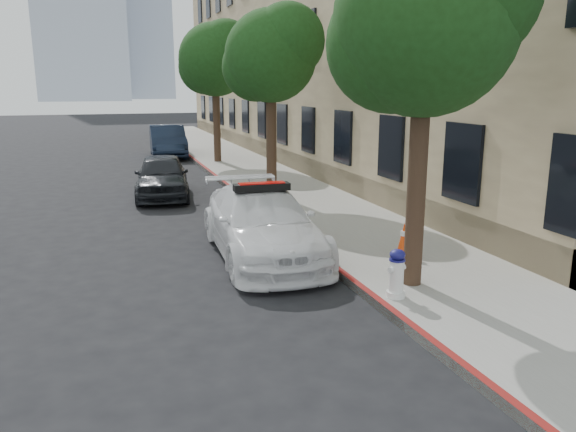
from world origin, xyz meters
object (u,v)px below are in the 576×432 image
(parked_car_mid, at_px, (162,176))
(police_car, at_px, (262,223))
(parked_car_far, at_px, (168,141))
(traffic_cone, at_px, (404,239))
(fire_hydrant, at_px, (397,274))

(parked_car_mid, bearing_deg, police_car, -73.31)
(police_car, height_order, parked_car_far, police_car)
(traffic_cone, bearing_deg, fire_hydrant, -122.65)
(police_car, relative_size, parked_car_far, 1.05)
(police_car, relative_size, fire_hydrant, 6.16)
(parked_car_far, relative_size, fire_hydrant, 5.86)
(parked_car_mid, height_order, parked_car_far, parked_car_far)
(parked_car_mid, xyz_separation_m, fire_hydrant, (2.48, -9.96, -0.13))
(parked_car_mid, height_order, traffic_cone, parked_car_mid)
(parked_car_mid, height_order, fire_hydrant, parked_car_mid)
(police_car, relative_size, traffic_cone, 7.32)
(parked_car_mid, bearing_deg, parked_car_far, 88.86)
(fire_hydrant, bearing_deg, parked_car_mid, 86.80)
(fire_hydrant, bearing_deg, traffic_cone, 40.18)
(police_car, distance_m, fire_hydrant, 3.39)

